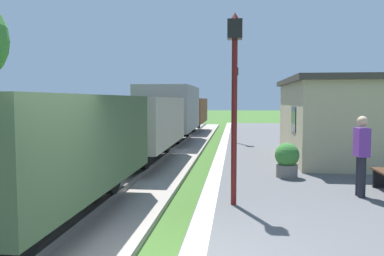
% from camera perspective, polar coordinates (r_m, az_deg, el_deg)
% --- Properties ---
extents(freight_train, '(2.50, 26.00, 2.72)m').
position_cam_1_polar(freight_train, '(16.76, -5.12, 1.35)').
color(freight_train, '#384C33').
rests_on(freight_train, rail_near).
extents(station_hut, '(3.50, 5.80, 2.78)m').
position_cam_1_polar(station_hut, '(14.20, 20.49, 1.30)').
color(station_hut, tan).
rests_on(station_hut, platform_slab).
extents(bench_down_platform, '(0.42, 1.50, 0.91)m').
position_cam_1_polar(bench_down_platform, '(19.40, 16.67, -0.67)').
color(bench_down_platform, '#422819').
rests_on(bench_down_platform, platform_slab).
extents(person_waiting, '(0.25, 0.39, 1.71)m').
position_cam_1_polar(person_waiting, '(8.93, 23.61, -3.36)').
color(person_waiting, black).
rests_on(person_waiting, platform_slab).
extents(potted_planter, '(0.64, 0.64, 0.92)m').
position_cam_1_polar(potted_planter, '(10.59, 13.76, -4.51)').
color(potted_planter, slate).
rests_on(potted_planter, platform_slab).
extents(lamp_post_near, '(0.28, 0.28, 3.70)m').
position_cam_1_polar(lamp_post_near, '(7.54, 6.26, 7.96)').
color(lamp_post_near, '#591414').
rests_on(lamp_post_near, platform_slab).
extents(lamp_post_far, '(0.28, 0.28, 3.70)m').
position_cam_1_polar(lamp_post_far, '(18.61, 6.36, 5.69)').
color(lamp_post_far, '#591414').
rests_on(lamp_post_far, platform_slab).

